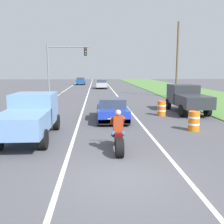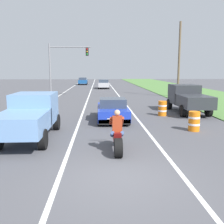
{
  "view_description": "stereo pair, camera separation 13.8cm",
  "coord_description": "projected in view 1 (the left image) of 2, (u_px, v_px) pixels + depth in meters",
  "views": [
    {
      "loc": [
        -0.77,
        -7.0,
        3.07
      ],
      "look_at": [
        0.02,
        5.62,
        1.0
      ],
      "focal_mm": 41.29,
      "sensor_mm": 36.0,
      "label": 1
    },
    {
      "loc": [
        -0.63,
        -7.01,
        3.07
      ],
      "look_at": [
        0.02,
        5.62,
        1.0
      ],
      "focal_mm": 41.29,
      "sensor_mm": 36.0,
      "label": 2
    }
  ],
  "objects": [
    {
      "name": "ground_plane",
      "position": [
        123.0,
        177.0,
        7.44
      ],
      "size": [
        160.0,
        160.0,
        0.0
      ],
      "primitive_type": "plane",
      "color": "#4C4C51"
    },
    {
      "name": "lane_stripe_left_solid",
      "position": [
        51.0,
        100.0,
        26.8
      ],
      "size": [
        0.14,
        120.0,
        0.01
      ],
      "primitive_type": "cube",
      "color": "white",
      "rests_on": "ground"
    },
    {
      "name": "lane_stripe_right_solid",
      "position": [
        120.0,
        99.0,
        27.25
      ],
      "size": [
        0.14,
        120.0,
        0.01
      ],
      "primitive_type": "cube",
      "color": "white",
      "rests_on": "ground"
    },
    {
      "name": "lane_stripe_centre_dashed",
      "position": [
        86.0,
        99.0,
        27.03
      ],
      "size": [
        0.14,
        120.0,
        0.01
      ],
      "primitive_type": "cube",
      "color": "white",
      "rests_on": "ground"
    },
    {
      "name": "grass_verge_right",
      "position": [
        213.0,
        98.0,
        27.87
      ],
      "size": [
        10.0,
        120.0,
        0.06
      ],
      "primitive_type": "cube",
      "color": "#517F3D",
      "rests_on": "ground"
    },
    {
      "name": "motorcycle_with_rider",
      "position": [
        118.0,
        137.0,
        9.66
      ],
      "size": [
        0.7,
        2.21,
        1.62
      ],
      "color": "black",
      "rests_on": "ground"
    },
    {
      "name": "sports_car_blue",
      "position": [
        112.0,
        110.0,
        15.86
      ],
      "size": [
        1.84,
        4.3,
        1.37
      ],
      "color": "#1E38B2",
      "rests_on": "ground"
    },
    {
      "name": "pickup_truck_left_lane_light_blue",
      "position": [
        30.0,
        115.0,
        11.44
      ],
      "size": [
        2.02,
        4.8,
        1.98
      ],
      "color": "#6B93C6",
      "rests_on": "ground"
    },
    {
      "name": "pickup_truck_right_shoulder_dark_grey",
      "position": [
        187.0,
        97.0,
        18.58
      ],
      "size": [
        2.02,
        4.8,
        1.98
      ],
      "color": "#2D3035",
      "rests_on": "ground"
    },
    {
      "name": "traffic_light_mast_near",
      "position": [
        61.0,
        62.0,
        29.02
      ],
      "size": [
        4.71,
        0.34,
        6.0
      ],
      "color": "gray",
      "rests_on": "ground"
    },
    {
      "name": "utility_pole_roadside",
      "position": [
        177.0,
        60.0,
        28.9
      ],
      "size": [
        0.24,
        0.24,
        8.33
      ],
      "primitive_type": "cylinder",
      "color": "brown",
      "rests_on": "ground"
    },
    {
      "name": "construction_barrel_nearest",
      "position": [
        194.0,
        121.0,
        13.09
      ],
      "size": [
        0.58,
        0.58,
        1.0
      ],
      "color": "orange",
      "rests_on": "ground"
    },
    {
      "name": "construction_barrel_mid",
      "position": [
        162.0,
        108.0,
        17.42
      ],
      "size": [
        0.58,
        0.58,
        1.0
      ],
      "color": "orange",
      "rests_on": "ground"
    },
    {
      "name": "distant_car_far_ahead",
      "position": [
        102.0,
        84.0,
        42.84
      ],
      "size": [
        1.8,
        4.0,
        1.5
      ],
      "color": "#B2B2B7",
      "rests_on": "ground"
    },
    {
      "name": "distant_car_further_ahead",
      "position": [
        81.0,
        81.0,
        54.07
      ],
      "size": [
        1.8,
        4.0,
        1.5
      ],
      "color": "#194C8C",
      "rests_on": "ground"
    }
  ]
}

